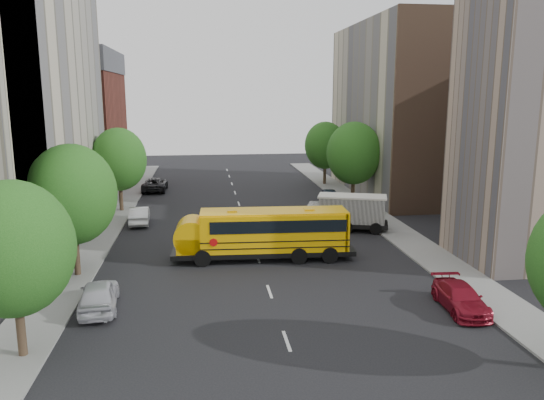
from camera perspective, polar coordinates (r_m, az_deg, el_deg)
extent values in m
plane|color=black|center=(37.06, -1.85, -5.39)|extent=(120.00, 120.00, 0.00)
cube|color=slate|center=(42.46, -18.22, -3.71)|extent=(3.00, 80.00, 0.12)
cube|color=slate|center=(44.30, 12.47, -2.79)|extent=(3.00, 80.00, 0.12)
cube|color=silver|center=(46.69, -3.07, -1.88)|extent=(0.15, 64.00, 0.01)
cube|color=maroon|center=(65.10, -20.57, 6.95)|extent=(10.00, 15.00, 13.00)
cube|color=#C2B797|center=(59.37, 13.86, 9.40)|extent=(10.00, 22.00, 18.00)
cube|color=brown|center=(49.28, 18.53, 8.82)|extent=(10.10, 0.30, 18.00)
cylinder|color=yellow|center=(71.05, 19.61, 16.22)|extent=(1.00, 1.00, 35.00)
cylinder|color=#38281C|center=(24.45, -25.42, -12.20)|extent=(0.36, 0.36, 2.70)
ellipsoid|color=#174B14|center=(23.40, -26.10, -4.73)|extent=(4.80, 4.80, 5.52)
cylinder|color=#38281C|center=(33.51, -20.29, -5.36)|extent=(0.36, 0.36, 2.88)
ellipsoid|color=#174B14|center=(32.72, -20.71, 0.56)|extent=(5.12, 5.12, 5.89)
cylinder|color=#38281C|center=(50.75, -15.93, 0.38)|extent=(0.36, 0.36, 2.81)
ellipsoid|color=#174B14|center=(50.24, -16.15, 4.22)|extent=(4.99, 4.99, 5.74)
cylinder|color=#38281C|center=(52.22, 8.68, 1.07)|extent=(0.36, 0.36, 2.95)
ellipsoid|color=#174B14|center=(51.71, 8.80, 5.00)|extent=(5.25, 5.25, 6.04)
cylinder|color=#38281C|center=(63.69, 5.69, 2.88)|extent=(0.36, 0.36, 2.74)
ellipsoid|color=#174B14|center=(63.29, 5.75, 5.88)|extent=(4.86, 4.86, 5.59)
cube|color=black|center=(34.93, -0.95, -5.44)|extent=(11.92, 3.22, 0.32)
cube|color=#F5AF05|center=(34.62, 0.26, -3.24)|extent=(9.60, 3.06, 2.43)
cube|color=#F5AF05|center=(34.77, -8.99, -4.58)|extent=(2.01, 2.51, 1.05)
cube|color=black|center=(34.39, -7.21, -2.52)|extent=(0.64, 2.45, 1.27)
cube|color=#F5AF05|center=(34.33, 0.26, -1.24)|extent=(9.59, 2.85, 0.15)
cube|color=black|center=(34.51, 0.61, -2.38)|extent=(8.76, 3.09, 0.79)
cube|color=black|center=(34.84, 0.26, -4.58)|extent=(9.61, 3.13, 0.06)
cube|color=black|center=(34.73, 0.26, -3.91)|extent=(9.61, 3.13, 0.06)
cube|color=#F5AF05|center=(35.37, 8.04, -3.04)|extent=(0.28, 2.64, 2.43)
cube|color=#F5AF05|center=(34.17, -4.50, -1.16)|extent=(0.66, 0.66, 0.11)
cube|color=#F5AF05|center=(34.61, 4.27, -1.00)|extent=(0.66, 0.66, 0.11)
cylinder|color=#F5AF05|center=(34.63, -9.01, -3.74)|extent=(2.32, 2.52, 2.22)
cylinder|color=red|center=(33.23, -6.62, -4.60)|extent=(0.53, 0.07, 0.53)
cylinder|color=black|center=(33.66, -7.84, -6.30)|extent=(1.07, 0.36, 1.05)
cylinder|color=black|center=(36.18, -7.64, -5.04)|extent=(1.07, 0.36, 1.05)
cylinder|color=black|center=(33.93, 3.14, -6.06)|extent=(1.07, 0.36, 1.05)
cylinder|color=black|center=(36.43, 2.56, -4.83)|extent=(1.07, 0.36, 1.05)
cylinder|color=black|center=(34.28, 6.65, -5.94)|extent=(1.07, 0.36, 1.05)
cylinder|color=black|center=(36.76, 5.83, -4.73)|extent=(1.07, 0.36, 1.05)
cube|color=black|center=(42.68, 7.88, -2.48)|extent=(6.98, 4.17, 0.33)
cube|color=silver|center=(42.40, 8.67, -0.99)|extent=(5.48, 3.58, 1.99)
cube|color=silver|center=(42.67, 4.65, -1.27)|extent=(2.12, 2.48, 1.32)
cube|color=silver|center=(42.19, 8.71, 0.40)|extent=(5.72, 3.76, 0.13)
cylinder|color=black|center=(41.81, 4.47, -2.82)|extent=(0.97, 0.55, 0.93)
cylinder|color=black|center=(43.94, 4.79, -2.13)|extent=(0.97, 0.55, 0.93)
cylinder|color=black|center=(41.62, 8.10, -2.97)|extent=(0.97, 0.55, 0.93)
cylinder|color=black|center=(43.76, 8.24, -2.26)|extent=(0.97, 0.55, 0.93)
cylinder|color=black|center=(41.60, 11.45, -3.09)|extent=(0.97, 0.55, 0.93)
cylinder|color=black|center=(43.74, 11.42, -2.38)|extent=(0.97, 0.55, 0.93)
imported|color=silver|center=(28.34, -18.13, -9.68)|extent=(2.25, 4.69, 1.55)
imported|color=white|center=(45.59, -14.06, -1.60)|extent=(1.83, 4.52, 1.46)
imported|color=black|center=(60.66, -12.48, 1.66)|extent=(2.66, 5.54, 1.52)
imported|color=maroon|center=(28.57, 19.61, -9.88)|extent=(2.10, 4.55, 1.29)
imported|color=#2F3752|center=(52.08, 6.23, 0.30)|extent=(2.25, 4.63, 1.52)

